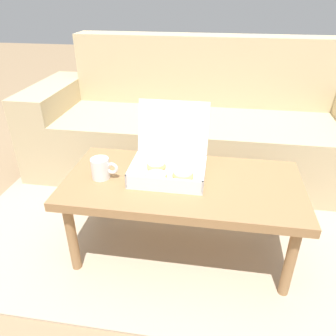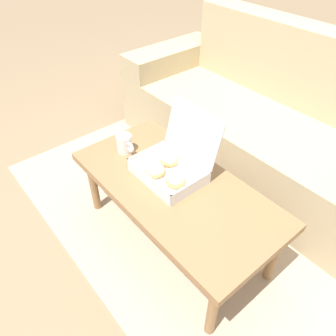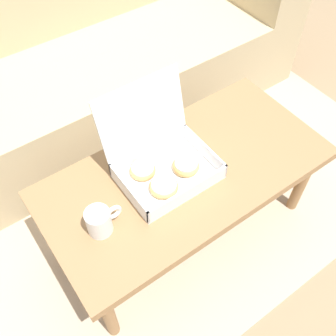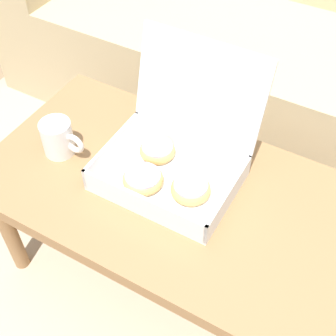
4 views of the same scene
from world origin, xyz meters
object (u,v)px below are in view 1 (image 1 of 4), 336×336
at_px(couch, 197,128).
at_px(pastry_box, 168,163).
at_px(coffee_table, 183,189).
at_px(coffee_mug, 101,168).

height_order(couch, pastry_box, couch).
xyz_separation_m(coffee_table, pastry_box, (-0.07, 0.05, 0.10)).
distance_m(couch, coffee_table, 0.87).
relative_size(couch, coffee_mug, 18.34).
xyz_separation_m(couch, coffee_table, (0.00, -0.87, 0.06)).
height_order(couch, coffee_mug, couch).
distance_m(coffee_table, coffee_mug, 0.37).
bearing_deg(coffee_mug, coffee_table, 5.02).
relative_size(couch, coffee_table, 2.13).
relative_size(couch, pastry_box, 6.84).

